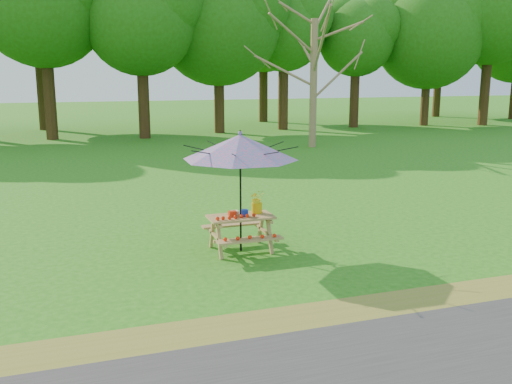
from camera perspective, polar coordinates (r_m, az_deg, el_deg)
name	(u,v)px	position (r m, az deg, el deg)	size (l,w,h in m)	color
ground	(398,242)	(11.56, 14.00, -4.91)	(120.00, 120.00, 0.00)	#246C14
drygrass_strip	(501,293)	(9.47, 23.28, -9.30)	(120.00, 1.20, 0.01)	olive
picnic_table	(241,234)	(10.63, -1.53, -4.19)	(1.20, 1.32, 0.67)	#906241
patio_umbrella	(240,147)	(10.30, -1.58, 4.51)	(2.80, 2.80, 2.25)	black
produce_bins	(238,213)	(10.53, -1.79, -2.12)	(0.35, 0.35, 0.13)	red
tomatoes_row	(236,217)	(10.32, -2.04, -2.51)	(0.77, 0.13, 0.07)	red
flower_bucket	(257,201)	(10.70, 0.08, -0.90)	(0.28, 0.25, 0.44)	gold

